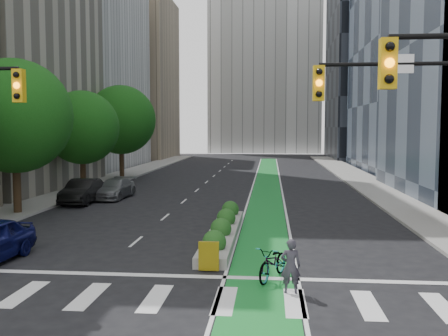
% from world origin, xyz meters
% --- Properties ---
extents(ground, '(160.00, 160.00, 0.00)m').
position_xyz_m(ground, '(0.00, 0.00, 0.00)').
color(ground, black).
rests_on(ground, ground).
extents(sidewalk_left, '(3.60, 90.00, 0.15)m').
position_xyz_m(sidewalk_left, '(-11.80, 25.00, 0.07)').
color(sidewalk_left, gray).
rests_on(sidewalk_left, ground).
extents(sidewalk_right, '(3.60, 90.00, 0.15)m').
position_xyz_m(sidewalk_right, '(11.80, 25.00, 0.07)').
color(sidewalk_right, gray).
rests_on(sidewalk_right, ground).
extents(bike_lane_paint, '(2.20, 70.00, 0.01)m').
position_xyz_m(bike_lane_paint, '(3.00, 30.00, 0.01)').
color(bike_lane_paint, '#167C2C').
rests_on(bike_lane_paint, ground).
extents(building_tan_far, '(14.00, 16.00, 26.00)m').
position_xyz_m(building_tan_far, '(-20.00, 66.00, 13.00)').
color(building_tan_far, tan).
rests_on(building_tan_far, ground).
extents(building_dark_end, '(14.00, 18.00, 28.00)m').
position_xyz_m(building_dark_end, '(20.00, 68.00, 14.00)').
color(building_dark_end, black).
rests_on(building_dark_end, ground).
extents(tree_mid, '(6.40, 6.40, 8.78)m').
position_xyz_m(tree_mid, '(-11.00, 12.00, 5.57)').
color(tree_mid, black).
rests_on(tree_mid, ground).
extents(tree_midfar, '(5.60, 5.60, 7.76)m').
position_xyz_m(tree_midfar, '(-11.00, 22.00, 4.95)').
color(tree_midfar, black).
rests_on(tree_midfar, ground).
extents(tree_far, '(6.60, 6.60, 9.00)m').
position_xyz_m(tree_far, '(-11.00, 32.00, 5.69)').
color(tree_far, black).
rests_on(tree_far, ground).
extents(median_planter, '(1.20, 10.26, 1.10)m').
position_xyz_m(median_planter, '(1.20, 7.04, 0.37)').
color(median_planter, gray).
rests_on(median_planter, ground).
extents(bicycle, '(1.49, 2.23, 1.11)m').
position_xyz_m(bicycle, '(3.39, 1.19, 0.55)').
color(bicycle, gray).
rests_on(bicycle, ground).
extents(cyclist, '(0.61, 0.41, 1.65)m').
position_xyz_m(cyclist, '(3.89, -0.19, 0.82)').
color(cyclist, '#35323C').
rests_on(cyclist, ground).
extents(parked_car_left_mid, '(1.82, 4.83, 1.57)m').
position_xyz_m(parked_car_left_mid, '(-8.96, 16.58, 0.79)').
color(parked_car_left_mid, black).
rests_on(parked_car_left_mid, ground).
extents(parked_car_left_far, '(2.19, 4.84, 1.38)m').
position_xyz_m(parked_car_left_far, '(-7.58, 18.97, 0.69)').
color(parked_car_left_far, '#55585A').
rests_on(parked_car_left_far, ground).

